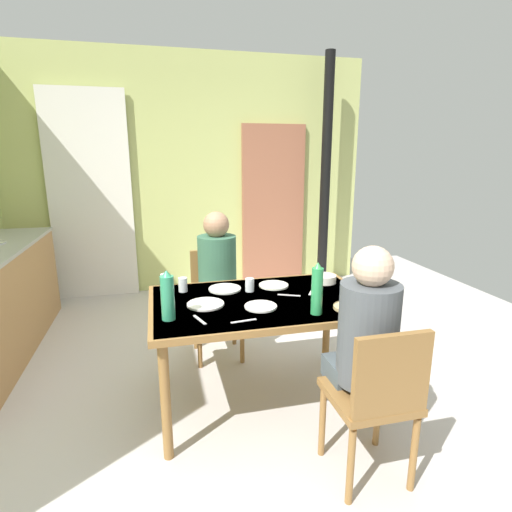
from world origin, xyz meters
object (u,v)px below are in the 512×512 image
dining_table (262,310)px  serving_bowl_center (324,279)px  person_near_diner (367,330)px  person_far_diner (217,268)px  chair_near_diner (377,395)px  chair_far_diner (216,296)px  water_bottle_green_far (317,290)px  water_bottle_green_near (168,296)px

dining_table → serving_bowl_center: (0.53, 0.24, 0.10)m
person_near_diner → person_far_diner: bearing=112.5°
chair_near_diner → person_far_diner: (-0.55, 1.48, 0.28)m
chair_far_diner → water_bottle_green_far: water_bottle_green_far is taller
dining_table → serving_bowl_center: 0.59m
person_far_diner → serving_bowl_center: bearing=148.8°
water_bottle_green_far → serving_bowl_center: water_bottle_green_far is taller
person_near_diner → water_bottle_green_near: person_near_diner is taller
chair_near_diner → person_far_diner: person_far_diner is taller
person_near_diner → person_far_diner: size_ratio=1.00×
chair_near_diner → water_bottle_green_far: 0.65m
dining_table → chair_near_diner: size_ratio=1.62×
chair_near_diner → person_near_diner: 0.31m
dining_table → water_bottle_green_near: size_ratio=4.89×
chair_near_diner → person_near_diner: (-0.00, 0.14, 0.28)m
water_bottle_green_far → person_far_diner: bearing=113.8°
dining_table → water_bottle_green_far: water_bottle_green_far is taller
person_far_diner → water_bottle_green_near: size_ratio=2.68×
person_far_diner → water_bottle_green_far: person_far_diner is taller
water_bottle_green_near → person_far_diner: bearing=64.6°
chair_far_diner → person_far_diner: size_ratio=1.13×
person_near_diner → serving_bowl_center: bearing=80.1°
dining_table → person_near_diner: (0.37, -0.67, 0.11)m
dining_table → water_bottle_green_near: 0.65m
water_bottle_green_near → water_bottle_green_far: size_ratio=0.93×
chair_near_diner → chair_far_diner: size_ratio=1.00×
dining_table → chair_far_diner: 0.84m
chair_far_diner → water_bottle_green_near: size_ratio=3.02×
serving_bowl_center → water_bottle_green_near: bearing=-159.3°
chair_far_diner → serving_bowl_center: chair_far_diner is taller
chair_far_diner → person_near_diner: person_near_diner is taller
dining_table → chair_far_diner: size_ratio=1.62×
dining_table → person_far_diner: bearing=105.2°
chair_near_diner → serving_bowl_center: 1.09m
dining_table → chair_near_diner: chair_near_diner is taller
dining_table → water_bottle_green_near: (-0.59, -0.19, 0.21)m
chair_near_diner → chair_far_diner: bearing=109.0°
chair_far_diner → person_near_diner: (0.55, -1.48, 0.28)m
water_bottle_green_near → dining_table: bearing=17.5°
dining_table → person_near_diner: size_ratio=1.83×
serving_bowl_center → chair_near_diner: bearing=-98.6°
person_near_diner → chair_near_diner: bearing=-90.0°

